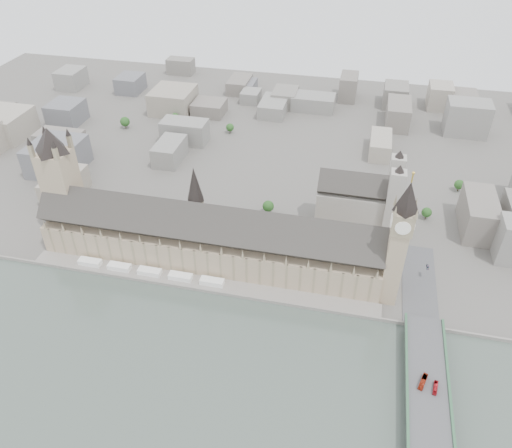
% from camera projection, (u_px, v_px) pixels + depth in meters
% --- Properties ---
extents(ground, '(900.00, 900.00, 0.00)m').
position_uv_depth(ground, '(202.00, 277.00, 382.70)').
color(ground, '#595651').
rests_on(ground, ground).
extents(embankment_wall, '(600.00, 1.50, 3.00)m').
position_uv_depth(embankment_wall, '(196.00, 289.00, 370.07)').
color(embankment_wall, gray).
rests_on(embankment_wall, ground).
extents(river_terrace, '(270.00, 15.00, 2.00)m').
position_uv_depth(river_terrace, '(199.00, 283.00, 376.24)').
color(river_terrace, gray).
rests_on(river_terrace, ground).
extents(terrace_tents, '(118.00, 7.00, 4.00)m').
position_uv_depth(terrace_tents, '(150.00, 272.00, 382.03)').
color(terrace_tents, white).
rests_on(terrace_tents, river_terrace).
extents(palace_of_westminster, '(265.00, 40.73, 55.44)m').
position_uv_depth(palace_of_westminster, '(208.00, 239.00, 384.60)').
color(palace_of_westminster, '#9F886B').
rests_on(palace_of_westminster, ground).
extents(elizabeth_tower, '(17.00, 17.00, 107.50)m').
position_uv_depth(elizabeth_tower, '(400.00, 236.00, 329.56)').
color(elizabeth_tower, '#9F886B').
rests_on(elizabeth_tower, ground).
extents(victoria_tower, '(30.00, 30.00, 100.00)m').
position_uv_depth(victoria_tower, '(60.00, 180.00, 392.09)').
color(victoria_tower, '#9F886B').
rests_on(victoria_tower, ground).
extents(central_tower, '(13.00, 13.00, 48.00)m').
position_uv_depth(central_tower, '(195.00, 194.00, 370.35)').
color(central_tower, '#83765A').
rests_on(central_tower, ground).
extents(westminster_bridge, '(25.00, 325.00, 10.25)m').
position_uv_depth(westminster_bridge, '(427.00, 417.00, 282.05)').
color(westminster_bridge, '#474749').
rests_on(westminster_bridge, ground).
extents(westminster_abbey, '(68.00, 36.00, 64.00)m').
position_uv_depth(westminster_abbey, '(360.00, 201.00, 422.19)').
color(westminster_abbey, gray).
rests_on(westminster_abbey, ground).
extents(city_skyline_inland, '(720.00, 360.00, 38.00)m').
position_uv_depth(city_skyline_inland, '(268.00, 121.00, 563.17)').
color(city_skyline_inland, gray).
rests_on(city_skyline_inland, ground).
extents(park_trees, '(110.00, 30.00, 15.00)m').
position_uv_depth(park_trees, '(212.00, 223.00, 427.00)').
color(park_trees, '#184117').
rests_on(park_trees, ground).
extents(red_bus_north, '(6.30, 12.19, 3.32)m').
position_uv_depth(red_bus_north, '(423.00, 381.00, 293.02)').
color(red_bus_north, '#A72913').
rests_on(red_bus_north, westminster_bridge).
extents(red_bus_south, '(3.77, 9.88, 2.69)m').
position_uv_depth(red_bus_south, '(435.00, 388.00, 290.00)').
color(red_bus_south, '#B0161D').
rests_on(red_bus_south, westminster_bridge).
extents(car_approach, '(2.10, 5.07, 1.47)m').
position_uv_depth(car_approach, '(428.00, 267.00, 375.71)').
color(car_approach, gray).
rests_on(car_approach, westminster_bridge).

